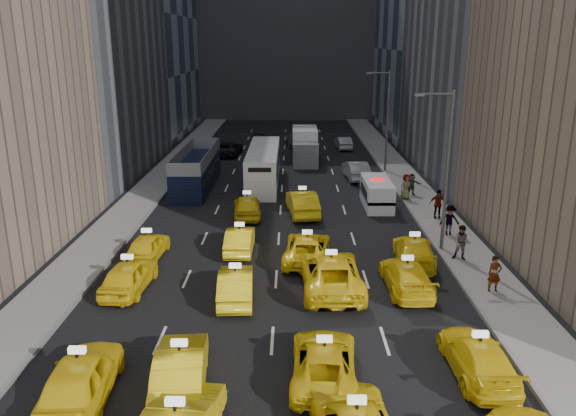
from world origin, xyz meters
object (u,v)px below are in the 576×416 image
(box_truck, at_px, (305,146))
(double_decker, at_px, (196,169))
(city_bus, at_px, (264,166))
(pedestrian_0, at_px, (495,274))
(nypd_van, at_px, (377,194))

(box_truck, bearing_deg, double_decker, -128.01)
(double_decker, bearing_deg, box_truck, 43.50)
(city_bus, distance_m, pedestrian_0, 24.38)
(double_decker, bearing_deg, nypd_van, -25.85)
(nypd_van, bearing_deg, double_decker, 165.94)
(double_decker, height_order, pedestrian_0, double_decker)
(double_decker, height_order, box_truck, box_truck)
(nypd_van, relative_size, double_decker, 0.46)
(box_truck, distance_m, pedestrian_0, 31.13)
(nypd_van, distance_m, pedestrian_0, 15.00)
(nypd_van, xyz_separation_m, double_decker, (-13.80, 5.24, 0.61))
(city_bus, relative_size, pedestrian_0, 6.67)
(city_bus, distance_m, box_truck, 9.45)
(pedestrian_0, bearing_deg, city_bus, 117.23)
(nypd_van, relative_size, city_bus, 0.43)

